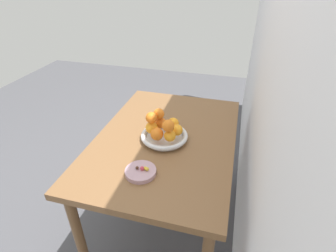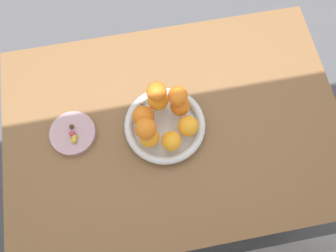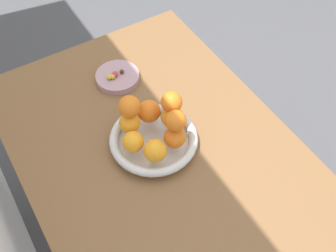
{
  "view_description": "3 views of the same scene",
  "coord_description": "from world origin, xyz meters",
  "px_view_note": "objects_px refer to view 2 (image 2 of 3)",
  "views": [
    {
      "loc": [
        1.17,
        0.33,
        1.57
      ],
      "look_at": [
        0.02,
        0.02,
        0.82
      ],
      "focal_mm": 28.0,
      "sensor_mm": 36.0,
      "label": 1
    },
    {
      "loc": [
        0.08,
        0.34,
        1.74
      ],
      "look_at": [
        0.02,
        0.02,
        0.8
      ],
      "focal_mm": 35.0,
      "sensor_mm": 36.0,
      "label": 2
    },
    {
      "loc": [
        -0.61,
        0.34,
        1.75
      ],
      "look_at": [
        0.0,
        -0.03,
        0.84
      ],
      "focal_mm": 45.0,
      "sensor_mm": 36.0,
      "label": 3
    }
  ],
  "objects_px": {
    "orange_1": "(149,137)",
    "orange_5": "(158,100)",
    "orange_2": "(171,141)",
    "orange_3": "(188,126)",
    "dining_table": "(173,134)",
    "fruit_bowl": "(165,127)",
    "orange_0": "(143,117)",
    "candy_ball_2": "(74,140)",
    "candy_ball_0": "(72,134)",
    "orange_4": "(180,106)",
    "candy_dish": "(73,133)",
    "orange_7": "(178,96)",
    "orange_6": "(146,129)",
    "candy_ball_1": "(75,137)",
    "orange_8": "(157,92)",
    "candy_ball_3": "(72,127)"
  },
  "relations": [
    {
      "from": "candy_ball_1",
      "to": "orange_1",
      "type": "bearing_deg",
      "value": 166.26
    },
    {
      "from": "orange_0",
      "to": "orange_1",
      "type": "xyz_separation_m",
      "value": [
        -0.01,
        0.07,
        -0.0
      ]
    },
    {
      "from": "orange_4",
      "to": "orange_0",
      "type": "bearing_deg",
      "value": 7.46
    },
    {
      "from": "candy_dish",
      "to": "orange_4",
      "type": "relative_size",
      "value": 2.32
    },
    {
      "from": "candy_dish",
      "to": "orange_5",
      "type": "xyz_separation_m",
      "value": [
        -0.28,
        -0.04,
        0.06
      ]
    },
    {
      "from": "orange_3",
      "to": "orange_1",
      "type": "bearing_deg",
      "value": 6.2
    },
    {
      "from": "orange_1",
      "to": "orange_6",
      "type": "xyz_separation_m",
      "value": [
        0.01,
        -0.01,
        0.06
      ]
    },
    {
      "from": "orange_5",
      "to": "candy_ball_1",
      "type": "distance_m",
      "value": 0.28
    },
    {
      "from": "orange_1",
      "to": "orange_4",
      "type": "height_order",
      "value": "same"
    },
    {
      "from": "orange_4",
      "to": "candy_ball_1",
      "type": "distance_m",
      "value": 0.34
    },
    {
      "from": "candy_ball_0",
      "to": "dining_table",
      "type": "bearing_deg",
      "value": 175.84
    },
    {
      "from": "orange_6",
      "to": "orange_4",
      "type": "bearing_deg",
      "value": -146.75
    },
    {
      "from": "orange_7",
      "to": "candy_ball_1",
      "type": "xyz_separation_m",
      "value": [
        0.33,
        0.03,
        -0.1
      ]
    },
    {
      "from": "orange_0",
      "to": "orange_6",
      "type": "xyz_separation_m",
      "value": [
        -0.0,
        0.06,
        0.06
      ]
    },
    {
      "from": "candy_ball_3",
      "to": "fruit_bowl",
      "type": "bearing_deg",
      "value": 169.88
    },
    {
      "from": "fruit_bowl",
      "to": "orange_2",
      "type": "relative_size",
      "value": 4.22
    },
    {
      "from": "orange_5",
      "to": "orange_6",
      "type": "height_order",
      "value": "orange_6"
    },
    {
      "from": "dining_table",
      "to": "fruit_bowl",
      "type": "height_order",
      "value": "fruit_bowl"
    },
    {
      "from": "orange_5",
      "to": "orange_8",
      "type": "height_order",
      "value": "orange_8"
    },
    {
      "from": "orange_1",
      "to": "orange_5",
      "type": "bearing_deg",
      "value": -112.03
    },
    {
      "from": "orange_2",
      "to": "orange_3",
      "type": "xyz_separation_m",
      "value": [
        -0.06,
        -0.04,
        0.0
      ]
    },
    {
      "from": "fruit_bowl",
      "to": "orange_7",
      "type": "bearing_deg",
      "value": -134.93
    },
    {
      "from": "orange_2",
      "to": "orange_3",
      "type": "relative_size",
      "value": 0.95
    },
    {
      "from": "orange_7",
      "to": "orange_8",
      "type": "xyz_separation_m",
      "value": [
        0.06,
        -0.02,
        0.0
      ]
    },
    {
      "from": "dining_table",
      "to": "candy_ball_2",
      "type": "height_order",
      "value": "candy_ball_2"
    },
    {
      "from": "dining_table",
      "to": "orange_5",
      "type": "distance_m",
      "value": 0.18
    },
    {
      "from": "orange_0",
      "to": "candy_ball_2",
      "type": "bearing_deg",
      "value": 5.45
    },
    {
      "from": "orange_6",
      "to": "dining_table",
      "type": "bearing_deg",
      "value": -156.96
    },
    {
      "from": "orange_4",
      "to": "orange_3",
      "type": "bearing_deg",
      "value": 98.87
    },
    {
      "from": "fruit_bowl",
      "to": "orange_8",
      "type": "height_order",
      "value": "orange_8"
    },
    {
      "from": "orange_4",
      "to": "orange_6",
      "type": "relative_size",
      "value": 0.99
    },
    {
      "from": "dining_table",
      "to": "orange_7",
      "type": "distance_m",
      "value": 0.23
    },
    {
      "from": "candy_ball_2",
      "to": "orange_8",
      "type": "bearing_deg",
      "value": -166.45
    },
    {
      "from": "candy_dish",
      "to": "orange_7",
      "type": "xyz_separation_m",
      "value": [
        -0.34,
        -0.01,
        0.12
      ]
    },
    {
      "from": "orange_2",
      "to": "orange_5",
      "type": "relative_size",
      "value": 0.92
    },
    {
      "from": "orange_1",
      "to": "orange_2",
      "type": "relative_size",
      "value": 1.01
    },
    {
      "from": "orange_2",
      "to": "orange_3",
      "type": "bearing_deg",
      "value": -147.96
    },
    {
      "from": "fruit_bowl",
      "to": "orange_6",
      "type": "height_order",
      "value": "orange_6"
    },
    {
      "from": "orange_6",
      "to": "candy_ball_2",
      "type": "relative_size",
      "value": 3.53
    },
    {
      "from": "orange_3",
      "to": "candy_ball_3",
      "type": "distance_m",
      "value": 0.37
    },
    {
      "from": "dining_table",
      "to": "candy_ball_2",
      "type": "xyz_separation_m",
      "value": [
        0.32,
        -0.0,
        0.12
      ]
    },
    {
      "from": "orange_0",
      "to": "orange_2",
      "type": "bearing_deg",
      "value": 127.45
    },
    {
      "from": "orange_4",
      "to": "orange_1",
      "type": "bearing_deg",
      "value": 36.95
    },
    {
      "from": "dining_table",
      "to": "orange_0",
      "type": "relative_size",
      "value": 16.3
    },
    {
      "from": "candy_dish",
      "to": "orange_1",
      "type": "xyz_separation_m",
      "value": [
        -0.24,
        0.08,
        0.06
      ]
    },
    {
      "from": "orange_6",
      "to": "orange_2",
      "type": "bearing_deg",
      "value": 155.85
    },
    {
      "from": "orange_5",
      "to": "candy_ball_0",
      "type": "xyz_separation_m",
      "value": [
        0.28,
        0.05,
        -0.04
      ]
    },
    {
      "from": "orange_1",
      "to": "orange_4",
      "type": "distance_m",
      "value": 0.14
    },
    {
      "from": "candy_ball_0",
      "to": "candy_ball_3",
      "type": "xyz_separation_m",
      "value": [
        0.0,
        -0.02,
        -0.0
      ]
    },
    {
      "from": "orange_8",
      "to": "candy_ball_0",
      "type": "relative_size",
      "value": 3.15
    }
  ]
}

